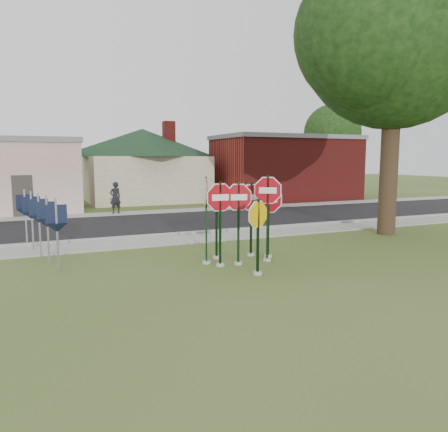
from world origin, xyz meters
name	(u,v)px	position (x,y,z in m)	size (l,w,h in m)	color
ground	(266,274)	(0.00, 0.00, 0.00)	(120.00, 120.00, 0.00)	#3E5921
sidewalk_near	(195,239)	(0.00, 5.50, 0.03)	(60.00, 1.60, 0.06)	gray
road	(162,223)	(0.00, 10.00, 0.02)	(60.00, 7.00, 0.04)	black
sidewalk_far	(141,213)	(0.00, 14.30, 0.03)	(60.00, 1.60, 0.06)	gray
curb	(186,234)	(0.00, 6.50, 0.07)	(60.00, 0.20, 0.14)	gray
stop_sign_center	(238,212)	(-0.22, 1.27, 1.53)	(1.05, 0.24, 2.48)	#A7A39C
stop_sign_yellow	(258,229)	(-0.23, 0.08, 1.23)	(0.93, 0.39, 2.09)	#A7A39C
stop_sign_left	(220,212)	(-0.77, 1.31, 1.56)	(1.10, 0.24, 2.51)	#A7A39C
stop_sign_right	(268,205)	(0.77, 1.34, 1.67)	(0.96, 0.59, 2.67)	#A7A39C
stop_sign_back_right	(251,209)	(0.65, 2.17, 1.49)	(1.11, 0.31, 2.42)	#A7A39C
stop_sign_back_left	(216,212)	(-0.49, 2.24, 1.43)	(0.80, 0.63, 2.37)	#A7A39C
stop_sign_far_right	(269,211)	(1.04, 1.75, 1.45)	(0.89, 0.72, 2.36)	#A7A39C
stop_sign_far_left	(206,207)	(-1.02, 1.74, 1.65)	(0.36, 1.03, 2.64)	#A7A39C
route_sign_row	(39,218)	(-5.40, 4.50, 1.22)	(1.43, 4.63, 2.00)	#59595E
building_house	(143,150)	(2.00, 22.00, 3.65)	(11.60, 11.60, 6.20)	beige
building_brick	(285,167)	(12.00, 18.50, 2.40)	(10.20, 6.20, 4.75)	maroon
oak_tree	(396,33)	(7.50, 3.50, 7.81)	(10.91, 10.31, 11.47)	#2F2114
bg_tree_right	(332,133)	(22.00, 26.00, 5.58)	(5.60, 5.60, 8.40)	#2F2114
pedestrian	(115,198)	(-1.39, 14.39, 0.92)	(0.63, 0.41, 1.73)	black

